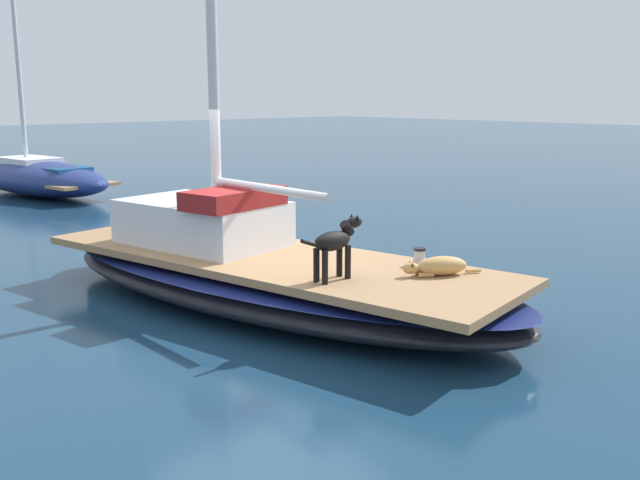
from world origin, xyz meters
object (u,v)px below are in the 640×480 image
dog_black (335,243)px  dog_tan (439,266)px  deck_winch (420,257)px  moored_boat_far_astern (39,176)px  sailboat_main (268,279)px

dog_black → dog_tan: dog_black is taller
dog_tan → deck_winch: bearing=63.8°
dog_black → deck_winch: (1.23, -0.19, -0.32)m
dog_tan → moored_boat_far_astern: (0.97, 14.44, -0.24)m
dog_black → deck_winch: bearing=-8.8°
dog_black → dog_tan: 1.24m
dog_black → moored_boat_far_astern: 13.92m
deck_winch → dog_tan: bearing=-116.2°
sailboat_main → moored_boat_far_astern: (1.76, 12.30, 0.19)m
dog_tan → deck_winch: (0.23, 0.48, -0.01)m
dog_tan → sailboat_main: bearing=110.4°
sailboat_main → deck_winch: size_ratio=36.04×
dog_tan → deck_winch: size_ratio=4.12×
sailboat_main → dog_tan: 2.32m
dog_tan → moored_boat_far_astern: 14.47m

